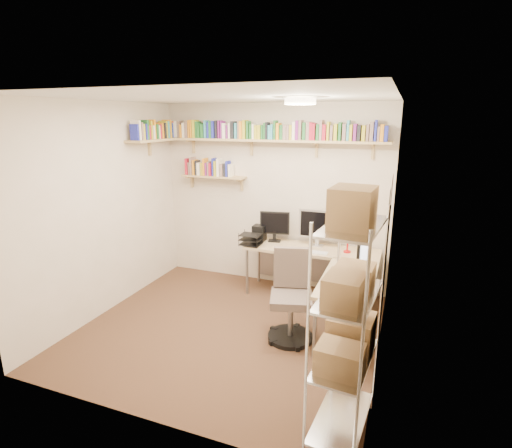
{
  "coord_description": "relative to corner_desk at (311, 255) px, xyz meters",
  "views": [
    {
      "loc": [
        1.71,
        -3.67,
        2.31
      ],
      "look_at": [
        0.12,
        0.55,
        1.1
      ],
      "focal_mm": 28.0,
      "sensor_mm": 36.0,
      "label": 1
    }
  ],
  "objects": [
    {
      "name": "corner_desk",
      "position": [
        0.0,
        0.0,
        0.0
      ],
      "size": [
        1.78,
        1.7,
        1.16
      ],
      "color": "tan",
      "rests_on": "ground"
    },
    {
      "name": "wire_rack",
      "position": [
        0.73,
        -2.06,
        0.42
      ],
      "size": [
        0.43,
        0.77,
        1.89
      ],
      "rotation": [
        0.0,
        0.0,
        -0.09
      ],
      "color": "silver",
      "rests_on": "ground"
    },
    {
      "name": "ground",
      "position": [
        -0.69,
        -0.96,
        -0.66
      ],
      "size": [
        3.2,
        3.2,
        0.0
      ],
      "primitive_type": "plane",
      "color": "#412F1C",
      "rests_on": "ground"
    },
    {
      "name": "office_chair",
      "position": [
        -0.01,
        -0.86,
        -0.25
      ],
      "size": [
        0.53,
        0.54,
        0.97
      ],
      "rotation": [
        0.0,
        0.0,
        0.27
      ],
      "color": "black",
      "rests_on": "ground"
    },
    {
      "name": "wall_shelves",
      "position": [
        -1.12,
        0.33,
        1.37
      ],
      "size": [
        3.12,
        1.09,
        0.8
      ],
      "color": "tan",
      "rests_on": "ground"
    },
    {
      "name": "room_shell",
      "position": [
        -0.69,
        -0.96,
        0.89
      ],
      "size": [
        3.24,
        3.04,
        2.52
      ],
      "color": "beige",
      "rests_on": "ground"
    }
  ]
}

